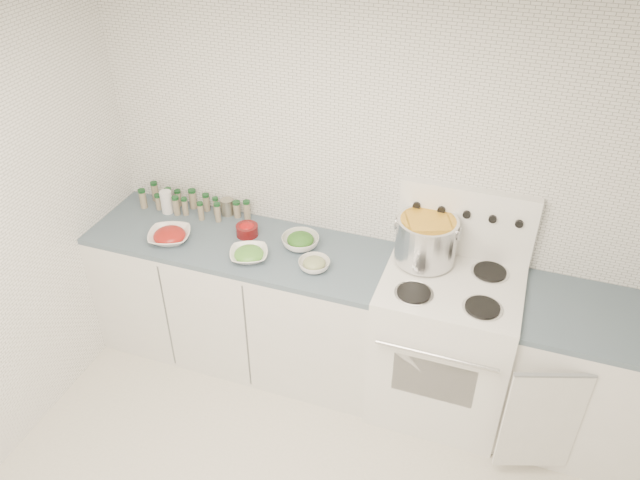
{
  "coord_description": "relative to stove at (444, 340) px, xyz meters",
  "views": [
    {
      "loc": [
        0.68,
        -1.57,
        3.05
      ],
      "look_at": [
        -0.27,
        1.14,
        1.07
      ],
      "focal_mm": 35.0,
      "sensor_mm": 36.0,
      "label": 1
    }
  ],
  "objects": [
    {
      "name": "bowl_zucchini",
      "position": [
        -0.77,
        -0.1,
        0.44
      ],
      "size": [
        0.2,
        0.2,
        0.07
      ],
      "color": "white",
      "rests_on": "counter_left"
    },
    {
      "name": "stove",
      "position": [
        0.0,
        0.0,
        0.0
      ],
      "size": [
        0.76,
        0.7,
        1.36
      ],
      "color": "white",
      "rests_on": "ground"
    },
    {
      "name": "counter_left",
      "position": [
        -1.3,
        0.0,
        -0.05
      ],
      "size": [
        1.85,
        0.62,
        0.9
      ],
      "color": "white",
      "rests_on": "ground"
    },
    {
      "name": "bowl_pepper",
      "position": [
        -1.27,
        0.09,
        0.44
      ],
      "size": [
        0.14,
        0.14,
        0.08
      ],
      "color": "#570E10",
      "rests_on": "counter_left"
    },
    {
      "name": "salt_canister",
      "position": [
        -1.87,
        0.16,
        0.48
      ],
      "size": [
        0.1,
        0.1,
        0.15
      ],
      "primitive_type": "cylinder",
      "rotation": [
        0.0,
        0.0,
        -0.34
      ],
      "color": "white",
      "rests_on": "counter_left"
    },
    {
      "name": "room_walls",
      "position": [
        -0.48,
        -1.19,
        1.06
      ],
      "size": [
        3.54,
        3.04,
        2.52
      ],
      "color": "white",
      "rests_on": "ground"
    },
    {
      "name": "stock_pot",
      "position": [
        -0.19,
        0.14,
        0.59
      ],
      "size": [
        0.36,
        0.34,
        0.26
      ],
      "rotation": [
        0.0,
        0.0,
        0.28
      ],
      "color": "silver",
      "rests_on": "stove"
    },
    {
      "name": "tin_can",
      "position": [
        -1.49,
        0.26,
        0.46
      ],
      "size": [
        0.09,
        0.09,
        0.11
      ],
      "primitive_type": "cylinder",
      "rotation": [
        0.0,
        0.0,
        -0.12
      ],
      "color": "gray",
      "rests_on": "counter_left"
    },
    {
      "name": "bowl_tomato",
      "position": [
        -1.69,
        -0.12,
        0.44
      ],
      "size": [
        0.32,
        0.32,
        0.08
      ],
      "color": "white",
      "rests_on": "counter_left"
    },
    {
      "name": "bowl_broccoli",
      "position": [
        -0.92,
        0.08,
        0.44
      ],
      "size": [
        0.28,
        0.28,
        0.09
      ],
      "color": "white",
      "rests_on": "counter_left"
    },
    {
      "name": "spice_cluster",
      "position": [
        -1.74,
        0.22,
        0.47
      ],
      "size": [
        0.75,
        0.16,
        0.14
      ],
      "color": "gray",
      "rests_on": "counter_left"
    },
    {
      "name": "bowl_snowpea",
      "position": [
        -1.16,
        -0.13,
        0.44
      ],
      "size": [
        0.29,
        0.29,
        0.07
      ],
      "color": "white",
      "rests_on": "counter_left"
    },
    {
      "name": "counter_right",
      "position": [
        0.82,
        0.0,
        -0.05
      ],
      "size": [
        0.89,
        0.76,
        0.9
      ],
      "color": "white",
      "rests_on": "ground"
    }
  ]
}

